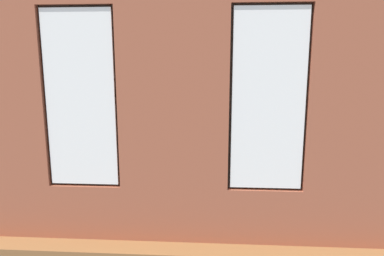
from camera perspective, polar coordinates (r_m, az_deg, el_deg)
ground_plane at (r=6.88m, az=-0.41°, el=-7.89°), size 6.27×5.99×0.10m
brick_wall_with_windows at (r=3.94m, az=-3.17°, el=5.21°), size 5.67×0.30×3.55m
white_wall_right at (r=7.10m, az=-23.72°, el=6.83°), size 0.10×4.99×3.55m
couch_by_window at (r=5.01m, az=-9.34°, el=-10.63°), size 1.84×0.87×0.80m
couch_left at (r=6.88m, az=17.62°, el=-5.10°), size 0.89×1.96×0.80m
coffee_table at (r=6.57m, az=1.64°, el=-4.85°), size 1.45×0.86×0.43m
cup_ceramic at (r=6.55m, az=1.64°, el=-4.05°), size 0.08×0.08×0.09m
table_plant_small at (r=6.43m, az=-2.28°, el=-3.68°), size 0.14×0.14×0.22m
remote_silver at (r=6.67m, az=0.11°, el=-4.09°), size 0.16×0.15×0.02m
remote_gray at (r=6.70m, az=5.11°, el=-4.06°), size 0.06×0.17×0.02m
media_console at (r=7.40m, az=-20.00°, el=-4.69°), size 0.94×0.42×0.52m
tv_flatscreen at (r=7.28m, az=-20.28°, el=-0.38°), size 0.91×0.20×0.61m
potted_plant_foreground_right at (r=8.97m, az=-13.56°, el=1.36°), size 0.67×0.67×1.15m
potted_plant_corner_near_left at (r=8.81m, az=15.53°, el=0.82°), size 0.70×0.70×1.05m
potted_plant_mid_room_small at (r=7.55m, az=8.56°, el=-2.98°), size 0.31×0.31×0.58m
potted_plant_between_couches at (r=4.82m, az=6.91°, el=-7.22°), size 0.78×0.87×1.25m
potted_plant_near_tv at (r=6.27m, az=-18.92°, el=-3.69°), size 0.94×0.76×1.18m
potted_plant_by_left_couch at (r=8.14m, az=12.54°, el=-2.04°), size 0.33×0.33×0.57m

